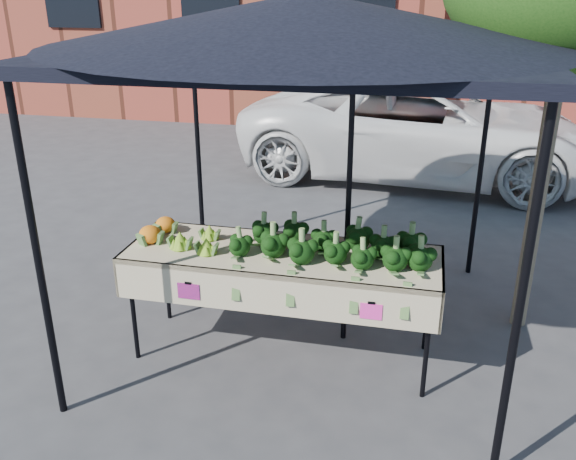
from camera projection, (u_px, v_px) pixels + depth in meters
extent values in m
plane|color=#363639|center=(309.00, 352.00, 4.98)|extent=(90.00, 90.00, 0.00)
cube|color=beige|center=(283.00, 304.00, 4.80)|extent=(2.40, 0.81, 0.90)
cube|color=#F22D8C|center=(189.00, 292.00, 4.46)|extent=(0.17, 0.01, 0.12)
cube|color=#FC2FAD|center=(371.00, 311.00, 4.20)|extent=(0.17, 0.01, 0.12)
ellipsoid|color=black|center=(330.00, 241.00, 4.54)|extent=(1.51, 0.54, 0.23)
ellipsoid|color=#99C029|center=(198.00, 235.00, 4.72)|extent=(0.41, 0.45, 0.18)
ellipsoid|color=orange|center=(158.00, 228.00, 4.87)|extent=(0.21, 0.41, 0.16)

